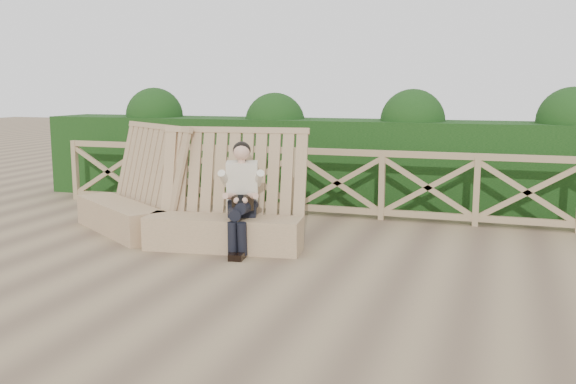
% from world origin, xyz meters
% --- Properties ---
extents(ground, '(60.00, 60.00, 0.00)m').
position_xyz_m(ground, '(0.00, 0.00, 0.00)').
color(ground, brown).
rests_on(ground, ground).
extents(bench, '(3.83, 1.79, 1.57)m').
position_xyz_m(bench, '(-1.75, 1.27, 0.39)').
color(bench, '#8C7350').
rests_on(bench, ground).
extents(woman, '(0.53, 0.90, 1.39)m').
position_xyz_m(woman, '(-0.62, 1.02, 0.74)').
color(woman, black).
rests_on(woman, ground).
extents(guardrail, '(10.10, 0.09, 1.10)m').
position_xyz_m(guardrail, '(0.00, 3.50, 0.55)').
color(guardrail, '#927655').
rests_on(guardrail, ground).
extents(hedge, '(12.00, 1.20, 1.50)m').
position_xyz_m(hedge, '(0.00, 4.70, 0.75)').
color(hedge, black).
rests_on(hedge, ground).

